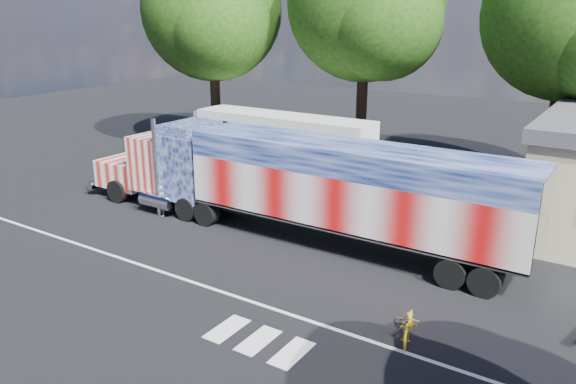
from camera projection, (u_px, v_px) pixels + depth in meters
The scene contains 9 objects.
ground at pixel (248, 255), 22.73m from camera, with size 100.00×100.00×0.00m, color black.
lane_markings at pixel (221, 305), 18.83m from camera, with size 30.00×2.67×0.01m.
semi_truck at pixel (294, 182), 24.13m from camera, with size 22.21×3.51×4.73m.
coach_bus at pixel (283, 141), 34.86m from camera, with size 11.77×2.74×3.42m.
woman at pixel (161, 201), 26.98m from camera, with size 0.55×0.36×1.50m, color slate.
bicycle at pixel (409, 325), 16.75m from camera, with size 0.64×1.84×0.97m, color gold.
tree_nw_a at pixel (213, 11), 38.15m from camera, with size 10.05×9.57×14.37m.
tree_ne_a at pixel (572, 16), 29.26m from camera, with size 9.43×8.98×13.78m.
tree_n_mid at pixel (368, 3), 34.51m from camera, with size 10.24×9.75×14.90m.
Camera 1 is at (12.74, -16.61, 9.36)m, focal length 35.00 mm.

